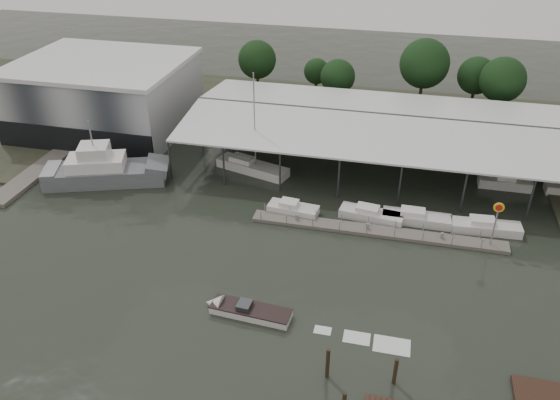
% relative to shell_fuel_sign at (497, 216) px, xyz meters
% --- Properties ---
extents(ground, '(200.00, 200.00, 0.00)m').
position_rel_shell_fuel_sign_xyz_m(ground, '(-27.00, -9.99, -3.93)').
color(ground, '#232922').
rests_on(ground, ground).
extents(land_strip_far, '(140.00, 30.00, 0.30)m').
position_rel_shell_fuel_sign_xyz_m(land_strip_far, '(-27.00, 32.01, -3.83)').
color(land_strip_far, '#3C4030').
rests_on(land_strip_far, ground).
extents(land_strip_west, '(20.00, 40.00, 0.30)m').
position_rel_shell_fuel_sign_xyz_m(land_strip_west, '(-67.00, 20.01, -3.83)').
color(land_strip_west, '#3C4030').
rests_on(land_strip_west, ground).
extents(storage_warehouse, '(24.50, 20.50, 10.50)m').
position_rel_shell_fuel_sign_xyz_m(storage_warehouse, '(-55.00, 19.95, 1.36)').
color(storage_warehouse, '#A0A5AB').
rests_on(storage_warehouse, ground).
extents(covered_boat_shed, '(58.24, 24.00, 6.96)m').
position_rel_shell_fuel_sign_xyz_m(covered_boat_shed, '(-10.00, 18.01, 2.20)').
color(covered_boat_shed, silver).
rests_on(covered_boat_shed, ground).
extents(trawler_dock, '(3.00, 18.00, 0.50)m').
position_rel_shell_fuel_sign_xyz_m(trawler_dock, '(-57.00, 4.01, -3.68)').
color(trawler_dock, '#625E56').
rests_on(trawler_dock, ground).
extents(floating_dock, '(28.00, 2.00, 1.40)m').
position_rel_shell_fuel_sign_xyz_m(floating_dock, '(-12.00, 0.01, -3.72)').
color(floating_dock, '#625E56').
rests_on(floating_dock, ground).
extents(shell_fuel_sign, '(1.10, 0.18, 5.55)m').
position_rel_shell_fuel_sign_xyz_m(shell_fuel_sign, '(0.00, 0.00, 0.00)').
color(shell_fuel_sign, gray).
rests_on(shell_fuel_sign, ground).
extents(grey_trawler, '(16.21, 9.45, 8.84)m').
position_rel_shell_fuel_sign_xyz_m(grey_trawler, '(-46.75, 3.83, -2.35)').
color(grey_trawler, slate).
rests_on(grey_trawler, ground).
extents(white_sailboat, '(10.29, 5.35, 13.83)m').
position_rel_shell_fuel_sign_xyz_m(white_sailboat, '(-29.40, 10.77, -3.27)').
color(white_sailboat, silver).
rests_on(white_sailboat, ground).
extents(speedboat_underway, '(19.04, 3.44, 2.00)m').
position_rel_shell_fuel_sign_xyz_m(speedboat_underway, '(-22.62, -15.73, -3.53)').
color(speedboat_underway, silver).
rests_on(speedboat_underway, ground).
extents(moored_cruiser_0, '(6.05, 2.80, 1.70)m').
position_rel_shell_fuel_sign_xyz_m(moored_cruiser_0, '(-21.87, 1.76, -3.31)').
color(moored_cruiser_0, silver).
rests_on(moored_cruiser_0, ground).
extents(moored_cruiser_1, '(7.49, 3.21, 1.70)m').
position_rel_shell_fuel_sign_xyz_m(moored_cruiser_1, '(-12.87, 2.64, -3.31)').
color(moored_cruiser_1, silver).
rests_on(moored_cruiser_1, ground).
extents(moored_cruiser_2, '(7.74, 2.32, 1.70)m').
position_rel_shell_fuel_sign_xyz_m(moored_cruiser_2, '(-7.80, 3.14, -3.31)').
color(moored_cruiser_2, silver).
rests_on(moored_cruiser_2, ground).
extents(moored_cruiser_3, '(7.64, 2.68, 1.70)m').
position_rel_shell_fuel_sign_xyz_m(moored_cruiser_3, '(-0.27, 3.04, -3.31)').
color(moored_cruiser_3, silver).
rests_on(moored_cruiser_3, ground).
extents(horizon_tree_line, '(69.14, 10.94, 11.90)m').
position_rel_shell_fuel_sign_xyz_m(horizon_tree_line, '(-4.58, 37.96, 2.54)').
color(horizon_tree_line, '#302215').
rests_on(horizon_tree_line, ground).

